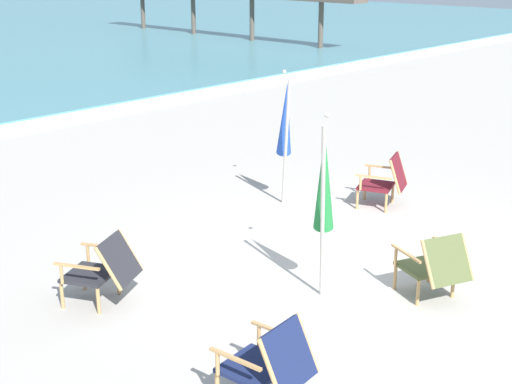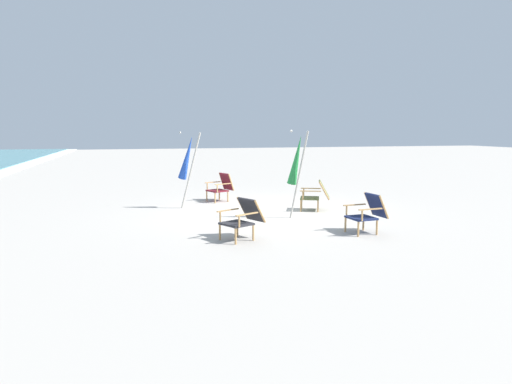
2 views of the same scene
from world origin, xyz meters
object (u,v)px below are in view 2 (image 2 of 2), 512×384
at_px(beach_chair_mid_center, 243,217).
at_px(beach_chair_front_right, 368,212).
at_px(beach_chair_front_left, 316,194).
at_px(umbrella_furled_blue, 187,158).
at_px(umbrella_furled_green, 296,161).
at_px(beach_chair_back_left, 221,186).

distance_m(beach_chair_mid_center, beach_chair_front_right, 2.57).
distance_m(beach_chair_mid_center, beach_chair_front_left, 3.59).
relative_size(umbrella_furled_blue, umbrella_furled_green, 0.98).
bearing_deg(beach_chair_front_right, umbrella_furled_green, 26.21).
distance_m(umbrella_furled_blue, umbrella_furled_green, 3.05).
relative_size(beach_chair_front_left, beach_chair_back_left, 1.10).
bearing_deg(beach_chair_front_left, beach_chair_front_right, -179.75).
bearing_deg(umbrella_furled_blue, beach_chair_back_left, -46.72).
distance_m(beach_chair_front_left, umbrella_furled_green, 1.55).
bearing_deg(beach_chair_back_left, umbrella_furled_green, -158.57).
bearing_deg(beach_chair_mid_center, beach_chair_back_left, -5.78).
height_order(beach_chair_back_left, umbrella_furled_green, umbrella_furled_green).
bearing_deg(beach_chair_mid_center, umbrella_furled_blue, 9.60).
height_order(beach_chair_mid_center, umbrella_furled_blue, umbrella_furled_blue).
distance_m(beach_chair_mid_center, beach_chair_back_left, 4.73).
distance_m(beach_chair_back_left, umbrella_furled_blue, 1.75).
bearing_deg(umbrella_furled_blue, beach_chair_front_left, -109.78).
bearing_deg(beach_chair_mid_center, umbrella_furled_green, -45.30).
height_order(beach_chair_back_left, umbrella_furled_blue, umbrella_furled_blue).
xyz_separation_m(beach_chair_front_right, umbrella_furled_green, (1.80, 0.89, 0.93)).
xyz_separation_m(beach_chair_front_right, umbrella_furled_blue, (3.82, 3.18, 0.90)).
relative_size(beach_chair_front_right, umbrella_furled_green, 0.38).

